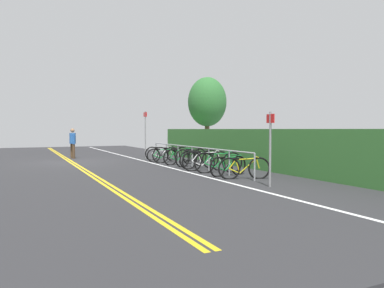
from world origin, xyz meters
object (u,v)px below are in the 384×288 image
bicycle_3 (180,157)px  bicycle_6 (206,161)px  bicycle_2 (171,155)px  tree_near_left (207,102)px  bicycle_4 (191,157)px  sign_post_far (270,141)px  bicycle_5 (199,159)px  bike_rack (192,152)px  bicycle_0 (162,153)px  bicycle_9 (244,168)px  sign_post_near (145,130)px  bicycle_8 (228,166)px  bicycle_1 (164,155)px  pedestrian (73,141)px  bicycle_7 (219,162)px

bicycle_3 → bicycle_6: bearing=-1.8°
bicycle_2 → tree_near_left: bearing=133.2°
bicycle_4 → sign_post_far: (5.83, -0.42, 0.86)m
bicycle_3 → bicycle_5: bearing=2.0°
bike_rack → bicycle_0: bearing=177.9°
bike_rack → bicycle_9: bike_rack is taller
bicycle_4 → sign_post_far: sign_post_far is taller
sign_post_near → bicycle_3: bearing=4.8°
bicycle_8 → tree_near_left: tree_near_left is taller
bicycle_0 → sign_post_far: size_ratio=0.87×
bicycle_1 → bicycle_4: bearing=5.8°
bicycle_2 → pedestrian: 5.93m
bicycle_2 → sign_post_far: (7.67, -0.27, 0.86)m
bicycle_1 → bicycle_5: size_ratio=0.92×
bicycle_3 → bicycle_9: 5.15m
bicycle_0 → tree_near_left: tree_near_left is taller
bicycle_2 → sign_post_far: bearing=-2.0°
bike_rack → bicycle_8: bike_rack is taller
pedestrian → sign_post_far: size_ratio=0.79×
sign_post_far → tree_near_left: bearing=160.3°
bicycle_1 → bicycle_3: bicycle_3 is taller
bicycle_5 → pedestrian: bearing=-151.5°
bicycle_3 → bicycle_5: size_ratio=0.95×
bicycle_3 → bicycle_5: bicycle_5 is taller
bicycle_1 → bicycle_7: 5.05m
bicycle_3 → bicycle_7: (3.39, 0.02, 0.03)m
bicycle_1 → bicycle_9: 6.80m
bike_rack → bicycle_9: 3.87m
bicycle_4 → bicycle_5: bicycle_5 is taller
sign_post_far → sign_post_near: bearing=-179.9°
bike_rack → sign_post_far: sign_post_far is taller
bicycle_4 → sign_post_near: (-4.79, -0.44, 1.13)m
bicycle_5 → pedestrian: size_ratio=1.11×
bicycle_1 → bicycle_2: bicycle_2 is taller
bicycle_1 → tree_near_left: (-2.77, 3.85, 2.84)m
bike_rack → bicycle_9: bearing=-0.6°
bicycle_0 → sign_post_near: 1.80m
bicycle_6 → sign_post_far: bearing=-3.1°
bicycle_7 → sign_post_far: size_ratio=0.89×
bicycle_3 → bicycle_4: 0.92m
bicycle_2 → tree_near_left: size_ratio=0.38×
bicycle_1 → bicycle_5: 3.45m
tree_near_left → pedestrian: bearing=-97.5°
bicycle_3 → bicycle_6: (2.63, -0.08, 0.03)m
bicycle_3 → tree_near_left: size_ratio=0.36×
bicycle_1 → sign_post_near: size_ratio=0.65×
bicycle_0 → bicycle_4: (3.49, -0.00, 0.03)m
bicycle_1 → bicycle_9: size_ratio=1.02×
tree_near_left → bicycle_2: bearing=-46.8°
bicycle_2 → pedestrian: pedestrian is taller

